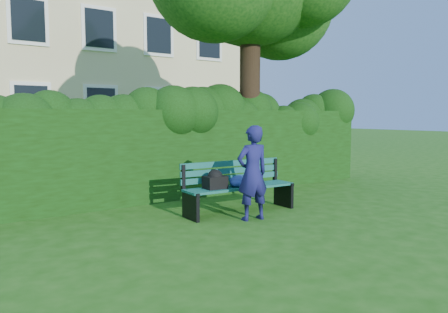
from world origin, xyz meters
TOP-DOWN VIEW (x-y plane):
  - ground at (0.00, 0.00)m, footprint 80.00×80.00m
  - apartment_building at (-0.00, 13.99)m, footprint 16.00×8.08m
  - hedge at (0.00, 2.20)m, footprint 10.00×1.00m
  - park_bench at (-0.05, 0.20)m, footprint 2.08×0.69m
  - man_reading at (-0.14, -0.38)m, footprint 0.60×0.43m

SIDE VIEW (x-z plane):
  - ground at x=0.00m, z-range 0.00..0.00m
  - park_bench at x=-0.05m, z-range 0.05..0.94m
  - man_reading at x=-0.14m, z-range 0.00..1.53m
  - hedge at x=0.00m, z-range 0.00..1.80m
  - apartment_building at x=0.00m, z-range 0.00..12.00m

